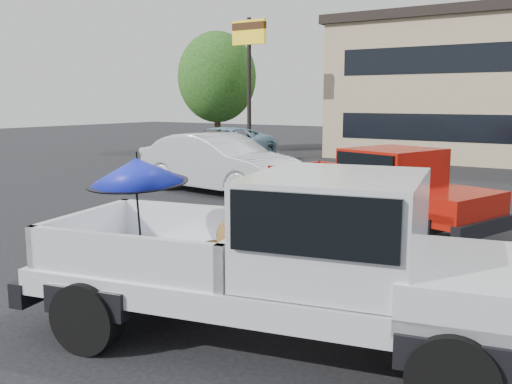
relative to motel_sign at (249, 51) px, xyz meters
The scene contains 8 objects.
ground 17.82m from the motel_sign, 54.46° to the right, with size 90.00×90.00×0.00m, color black.
stripe_left 14.65m from the motel_sign, 59.74° to the right, with size 0.12×5.00×0.01m, color silver.
motel_sign is the anchor object (origin of this frame).
tree_left 5.08m from the motel_sign, 143.13° to the left, with size 3.96×3.96×6.02m.
silver_pickup 19.23m from the motel_sign, 53.80° to the right, with size 5.98×3.15×2.06m.
red_pickup 14.22m from the motel_sign, 44.41° to the right, with size 5.38×3.22×1.68m.
silver_sedan 9.35m from the motel_sign, 61.55° to the right, with size 1.76×5.05×1.67m, color silver.
blue_suv 4.21m from the motel_sign, 104.04° to the right, with size 2.47×5.35×1.49m, color #8EBBD3.
Camera 1 is at (3.82, -6.33, 2.61)m, focal length 40.00 mm.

